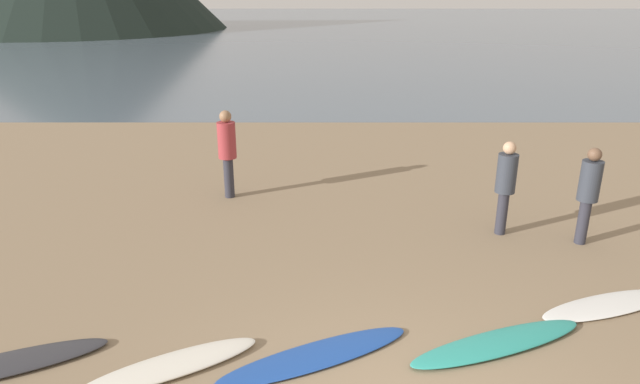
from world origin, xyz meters
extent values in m
cube|color=#8C7559|center=(0.00, 10.00, -0.10)|extent=(120.00, 120.00, 0.20)
cube|color=slate|center=(0.00, 63.40, 0.00)|extent=(140.00, 100.00, 0.01)
ellipsoid|color=silver|center=(-2.45, 1.23, 0.05)|extent=(2.00, 1.38, 0.10)
ellipsoid|color=#1E479E|center=(-0.84, 1.43, 0.03)|extent=(2.38, 1.51, 0.06)
ellipsoid|color=teal|center=(1.32, 1.66, 0.05)|extent=(2.39, 1.32, 0.09)
ellipsoid|color=white|center=(3.03, 2.52, 0.03)|extent=(2.11, 1.15, 0.07)
cylinder|color=#2D2D38|center=(3.54, 4.53, 0.38)|extent=(0.18, 0.18, 0.76)
cylinder|color=#333842|center=(3.54, 4.53, 1.09)|extent=(0.33, 0.33, 0.66)
sphere|color=brown|center=(3.54, 4.53, 1.53)|extent=(0.22, 0.22, 0.22)
cylinder|color=#2D2D38|center=(-2.63, 6.73, 0.41)|extent=(0.20, 0.20, 0.83)
cylinder|color=#9E3338|center=(-2.63, 6.73, 1.18)|extent=(0.36, 0.36, 0.72)
sphere|color=#936B4C|center=(-2.63, 6.73, 1.66)|extent=(0.23, 0.23, 0.23)
cylinder|color=#2D2D38|center=(2.32, 4.92, 0.38)|extent=(0.18, 0.18, 0.76)
cylinder|color=#333842|center=(2.32, 4.92, 1.09)|extent=(0.33, 0.33, 0.66)
sphere|color=tan|center=(2.32, 4.92, 1.53)|extent=(0.22, 0.22, 0.22)
camera|label=1|loc=(-0.79, -3.98, 4.01)|focal=31.55mm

